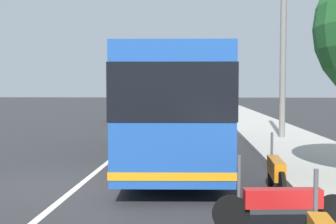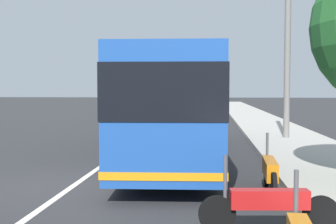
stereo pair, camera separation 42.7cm
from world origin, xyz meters
name	(u,v)px [view 2 (the right image)]	position (x,y,z in m)	size (l,w,h in m)	color
ground_plane	(75,185)	(0.00, 0.00, 0.00)	(220.00, 220.00, 0.00)	#2D2D30
sidewalk_curb	(286,138)	(10.00, -6.73, 0.07)	(110.00, 3.60, 0.14)	#B2ADA3
lane_divider_line	(142,137)	(10.00, 0.00, 0.00)	(110.00, 0.16, 0.01)	silver
coach_bus	(173,102)	(4.51, -1.97, 1.87)	(12.60, 3.24, 3.26)	#1E4C9E
motorcycle_angled	(269,205)	(-2.99, -4.16, 0.46)	(0.35, 2.26, 1.25)	black
motorcycle_by_tree	(270,172)	(-0.52, -4.52, 0.50)	(2.43, 0.30, 1.28)	black
car_far_distant	(197,103)	(40.06, -1.68, 0.67)	(4.23, 2.03, 1.39)	gray
car_ahead_same_lane	(139,112)	(19.41, 1.75, 0.72)	(4.46, 2.15, 1.52)	black
car_oncoming	(169,101)	(47.09, 2.40, 0.68)	(4.05, 2.10, 1.41)	red
car_side_street	(176,100)	(51.66, 1.73, 0.72)	(4.04, 2.07, 1.50)	#2D7238
utility_pole	(287,44)	(9.53, -6.64, 4.31)	(0.27, 0.27, 8.61)	slate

